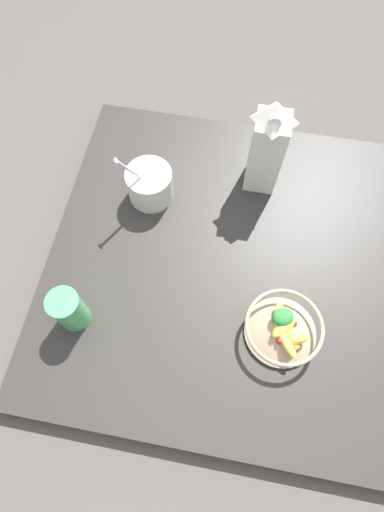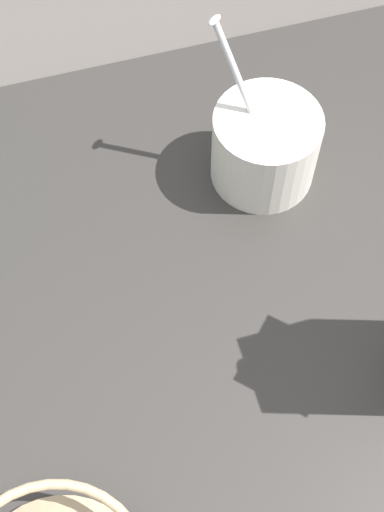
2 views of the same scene
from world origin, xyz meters
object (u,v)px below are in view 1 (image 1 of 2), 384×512
Objects in this scene: yogurt_tub at (150,184)px; drinking_cup at (69,310)px; milk_carton at (267,147)px; fruit_bowl at (283,329)px.

drinking_cup is (-0.11, -0.40, 0.01)m from yogurt_tub.
milk_carton is at bearing 50.80° from drinking_cup.
yogurt_tub is (-0.31, -0.11, -0.09)m from milk_carton.
yogurt_tub reaches higher than fruit_bowl.
drinking_cup is (-0.52, -0.06, 0.03)m from fruit_bowl.
fruit_bowl is 0.53m from drinking_cup.
milk_carton reaches higher than fruit_bowl.
milk_carton is 2.20× the size of drinking_cup.
fruit_bowl is at bearing 6.10° from drinking_cup.
drinking_cup is at bearing -129.20° from milk_carton.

